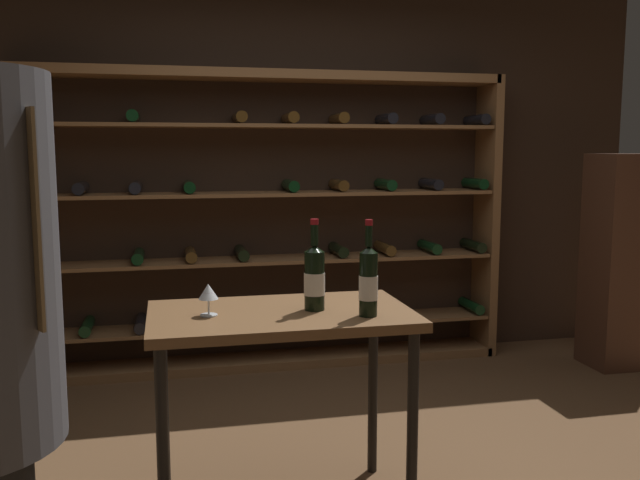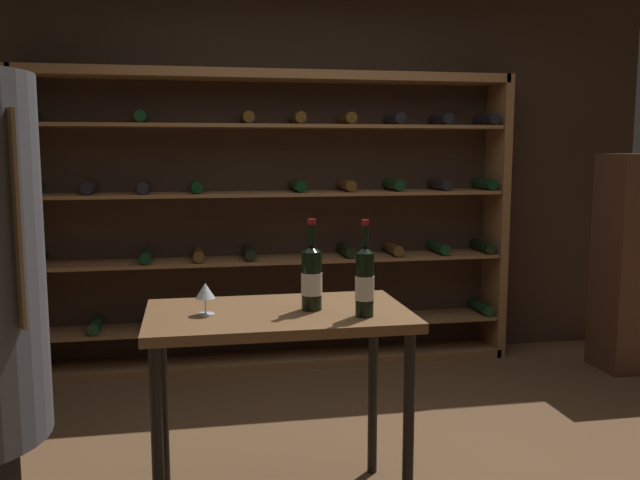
{
  "view_description": "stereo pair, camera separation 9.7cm",
  "coord_description": "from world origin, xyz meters",
  "px_view_note": "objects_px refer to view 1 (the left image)",
  "views": [
    {
      "loc": [
        -0.9,
        -2.83,
        1.49
      ],
      "look_at": [
        -0.23,
        0.14,
        1.09
      ],
      "focal_mm": 38.32,
      "sensor_mm": 36.0,
      "label": 1
    },
    {
      "loc": [
        -0.81,
        -2.85,
        1.49
      ],
      "look_at": [
        -0.23,
        0.14,
        1.09
      ],
      "focal_mm": 38.32,
      "sensor_mm": 36.0,
      "label": 2
    }
  ],
  "objects_px": {
    "tasting_table": "(281,336)",
    "wine_bottle_green_slim": "(368,281)",
    "wine_glass_stemmed_center": "(208,293)",
    "display_cabinet": "(622,261)",
    "wine_bottle_amber_reserve": "(314,277)",
    "wine_rack": "(268,223)"
  },
  "relations": [
    {
      "from": "tasting_table",
      "to": "wine_bottle_green_slim",
      "type": "distance_m",
      "value": 0.43
    },
    {
      "from": "tasting_table",
      "to": "wine_glass_stemmed_center",
      "type": "bearing_deg",
      "value": -176.96
    },
    {
      "from": "tasting_table",
      "to": "wine_bottle_amber_reserve",
      "type": "distance_m",
      "value": 0.27
    },
    {
      "from": "wine_rack",
      "to": "wine_glass_stemmed_center",
      "type": "relative_size",
      "value": 26.28
    },
    {
      "from": "display_cabinet",
      "to": "wine_bottle_amber_reserve",
      "type": "height_order",
      "value": "display_cabinet"
    },
    {
      "from": "wine_glass_stemmed_center",
      "to": "tasting_table",
      "type": "bearing_deg",
      "value": 3.04
    },
    {
      "from": "wine_glass_stemmed_center",
      "to": "wine_bottle_green_slim",
      "type": "bearing_deg",
      "value": -12.99
    },
    {
      "from": "tasting_table",
      "to": "wine_bottle_green_slim",
      "type": "bearing_deg",
      "value": -25.97
    },
    {
      "from": "wine_rack",
      "to": "display_cabinet",
      "type": "bearing_deg",
      "value": -12.43
    },
    {
      "from": "wine_bottle_green_slim",
      "to": "wine_glass_stemmed_center",
      "type": "distance_m",
      "value": 0.62
    },
    {
      "from": "tasting_table",
      "to": "wine_bottle_amber_reserve",
      "type": "height_order",
      "value": "wine_bottle_amber_reserve"
    },
    {
      "from": "display_cabinet",
      "to": "wine_bottle_green_slim",
      "type": "bearing_deg",
      "value": -145.54
    },
    {
      "from": "tasting_table",
      "to": "wine_glass_stemmed_center",
      "type": "xyz_separation_m",
      "value": [
        -0.29,
        -0.02,
        0.19
      ]
    },
    {
      "from": "tasting_table",
      "to": "display_cabinet",
      "type": "height_order",
      "value": "display_cabinet"
    },
    {
      "from": "wine_rack",
      "to": "wine_bottle_green_slim",
      "type": "relative_size",
      "value": 8.8
    },
    {
      "from": "wine_bottle_green_slim",
      "to": "wine_glass_stemmed_center",
      "type": "relative_size",
      "value": 2.98
    },
    {
      "from": "tasting_table",
      "to": "wine_bottle_green_slim",
      "type": "xyz_separation_m",
      "value": [
        0.32,
        -0.15,
        0.24
      ]
    },
    {
      "from": "wine_glass_stemmed_center",
      "to": "wine_rack",
      "type": "bearing_deg",
      "value": 75.07
    },
    {
      "from": "wine_rack",
      "to": "wine_bottle_green_slim",
      "type": "bearing_deg",
      "value": -87.75
    },
    {
      "from": "wine_rack",
      "to": "wine_bottle_green_slim",
      "type": "xyz_separation_m",
      "value": [
        0.08,
        -2.1,
        -0.01
      ]
    },
    {
      "from": "display_cabinet",
      "to": "wine_glass_stemmed_center",
      "type": "xyz_separation_m",
      "value": [
        -2.9,
        -1.43,
        0.21
      ]
    },
    {
      "from": "wine_bottle_amber_reserve",
      "to": "wine_glass_stemmed_center",
      "type": "height_order",
      "value": "wine_bottle_amber_reserve"
    }
  ]
}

